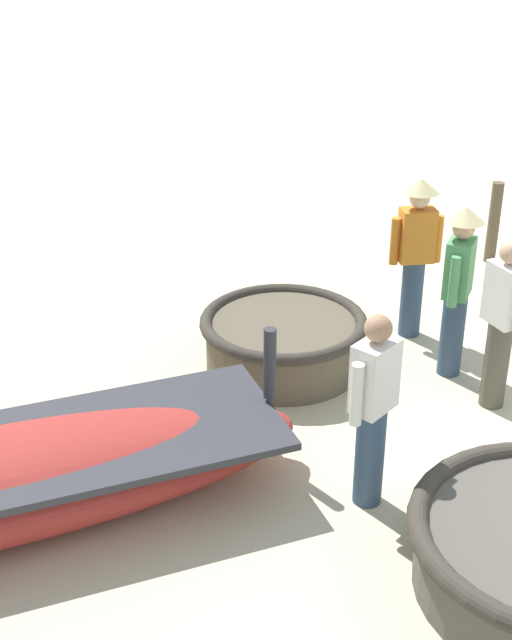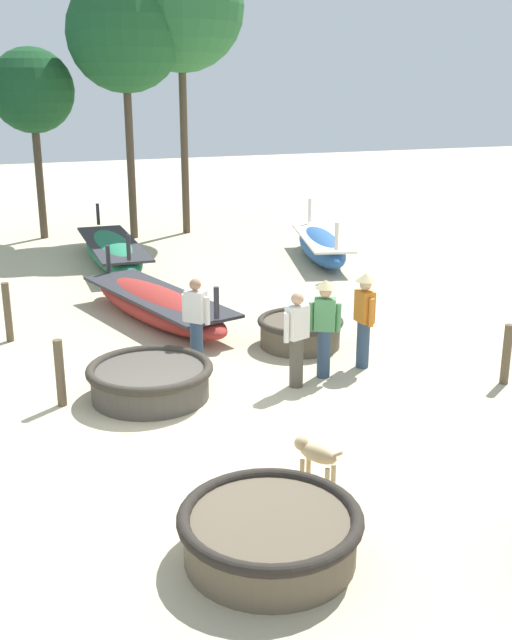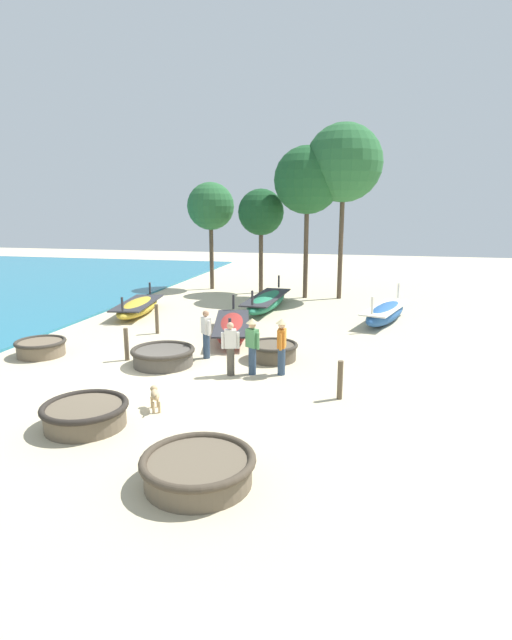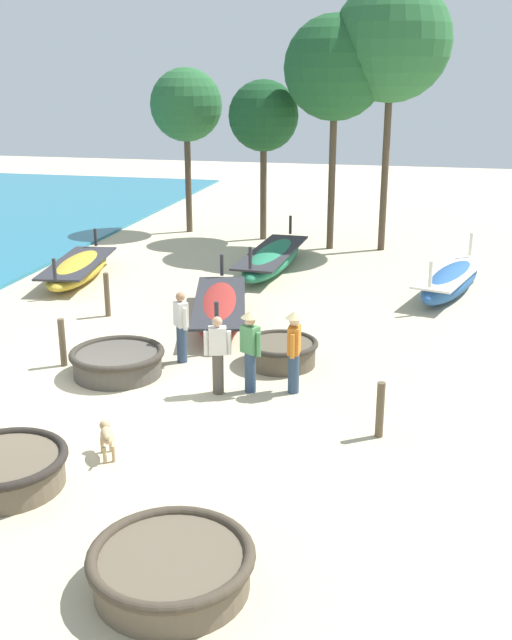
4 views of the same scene
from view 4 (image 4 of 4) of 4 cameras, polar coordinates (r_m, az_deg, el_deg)
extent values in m
plane|color=#C6B793|center=(14.56, -12.71, -6.31)|extent=(80.00, 80.00, 0.00)
cylinder|color=brown|center=(12.10, -18.57, -10.93)|extent=(1.76, 1.76, 0.47)
torus|color=#28231E|center=(11.99, -18.69, -9.93)|extent=(1.91, 1.91, 0.14)
cylinder|color=#4C473F|center=(15.75, -10.50, -3.30)|extent=(1.81, 1.81, 0.47)
torus|color=#332D26|center=(15.67, -10.55, -2.50)|extent=(1.96, 1.96, 0.15)
cylinder|color=brown|center=(9.59, -6.43, -18.49)|extent=(1.90, 1.90, 0.45)
torus|color=#42382B|center=(9.46, -6.48, -17.39)|extent=(2.05, 2.05, 0.15)
cylinder|color=brown|center=(16.02, 1.91, -2.59)|extent=(1.48, 1.48, 0.48)
torus|color=#332D26|center=(15.94, 1.92, -1.78)|extent=(1.60, 1.60, 0.12)
ellipsoid|color=#285693|center=(21.73, 14.59, 2.86)|extent=(2.24, 4.53, 0.77)
cube|color=silver|center=(21.67, 14.64, 3.48)|extent=(2.18, 4.20, 0.06)
cylinder|color=silver|center=(23.50, 16.06, 5.58)|extent=(0.10, 0.10, 0.69)
cylinder|color=silver|center=(19.67, 13.16, 3.42)|extent=(0.10, 0.10, 0.69)
ellipsoid|color=maroon|center=(18.76, -2.77, 0.83)|extent=(2.35, 5.01, 0.66)
cube|color=#2D2D33|center=(18.70, -2.78, 1.45)|extent=(2.31, 4.65, 0.06)
cylinder|color=#2D2D33|center=(20.76, -2.62, 4.21)|extent=(0.10, 0.10, 0.59)
cylinder|color=#2D2D33|center=(16.45, -3.02, 0.41)|extent=(0.10, 0.10, 0.59)
ellipsoid|color=#237551|center=(23.80, 1.24, 4.68)|extent=(1.46, 5.54, 0.70)
cube|color=#2D2D33|center=(23.75, 1.24, 5.21)|extent=(1.49, 5.11, 0.06)
cylinder|color=#2D2D33|center=(26.07, 2.63, 7.26)|extent=(0.10, 0.10, 0.63)
cylinder|color=#2D2D33|center=(21.28, -0.44, 4.75)|extent=(0.10, 0.10, 0.63)
ellipsoid|color=gold|center=(23.29, -13.40, 3.79)|extent=(1.99, 4.65, 0.63)
cube|color=#2D2D33|center=(23.25, -13.44, 4.27)|extent=(1.99, 4.30, 0.06)
cylinder|color=#2D2D33|center=(25.10, -12.13, 6.19)|extent=(0.10, 0.10, 0.57)
cylinder|color=#2D2D33|center=(21.26, -15.11, 3.80)|extent=(0.10, 0.10, 0.57)
cylinder|color=#2D425B|center=(14.60, 2.88, -4.04)|extent=(0.22, 0.22, 0.82)
cube|color=orange|center=(14.35, 2.92, -1.53)|extent=(0.23, 0.34, 0.54)
sphere|color=#DBB28E|center=(14.23, 2.95, -0.09)|extent=(0.20, 0.20, 0.20)
cylinder|color=orange|center=(14.17, 2.78, -2.01)|extent=(0.09, 0.09, 0.48)
cylinder|color=orange|center=(14.57, 3.06, -1.43)|extent=(0.09, 0.09, 0.48)
cone|color=#D1BC84|center=(14.19, 2.96, 0.41)|extent=(0.36, 0.36, 0.14)
cylinder|color=#2D425B|center=(14.61, -0.44, -3.99)|extent=(0.22, 0.22, 0.82)
cube|color=#4C8E56|center=(14.37, -0.44, -1.48)|extent=(0.40, 0.36, 0.54)
sphere|color=tan|center=(14.24, -0.45, -0.04)|extent=(0.20, 0.20, 0.20)
cylinder|color=#4C8E56|center=(14.53, -1.08, -1.47)|extent=(0.09, 0.09, 0.48)
cylinder|color=#4C8E56|center=(14.24, 0.20, -1.88)|extent=(0.09, 0.09, 0.48)
cone|color=#D1BC84|center=(14.20, -0.45, 0.45)|extent=(0.36, 0.36, 0.14)
cylinder|color=#2D425B|center=(16.18, -5.67, -1.82)|extent=(0.22, 0.22, 0.82)
cube|color=silver|center=(15.96, -5.75, 0.47)|extent=(0.39, 0.40, 0.54)
sphere|color=#A37556|center=(15.85, -5.79, 1.78)|extent=(0.20, 0.20, 0.20)
cylinder|color=silver|center=(16.17, -6.05, 0.51)|extent=(0.09, 0.09, 0.48)
cylinder|color=silver|center=(15.78, -5.42, 0.08)|extent=(0.09, 0.09, 0.48)
cylinder|color=#4C473D|center=(14.57, -2.91, -4.09)|extent=(0.22, 0.22, 0.82)
cube|color=silver|center=(14.32, -2.95, -1.57)|extent=(0.39, 0.31, 0.54)
sphere|color=tan|center=(14.20, -2.98, -0.13)|extent=(0.20, 0.20, 0.20)
cylinder|color=silver|center=(14.35, -2.07, -1.74)|extent=(0.09, 0.09, 0.48)
cylinder|color=silver|center=(14.34, -3.83, -1.78)|extent=(0.09, 0.09, 0.48)
ellipsoid|color=tan|center=(12.45, -11.30, -8.62)|extent=(0.43, 0.55, 0.22)
sphere|color=tan|center=(12.64, -11.44, -7.86)|extent=(0.18, 0.18, 0.18)
cylinder|color=tan|center=(12.20, -11.18, -8.88)|extent=(0.14, 0.20, 0.16)
cylinder|color=tan|center=(12.72, -11.64, -9.30)|extent=(0.06, 0.06, 0.28)
cylinder|color=tan|center=(12.73, -11.00, -9.23)|extent=(0.06, 0.06, 0.28)
cylinder|color=tan|center=(12.40, -11.46, -10.06)|extent=(0.06, 0.06, 0.28)
cylinder|color=tan|center=(12.41, -10.80, -9.99)|extent=(0.06, 0.06, 0.28)
cylinder|color=brown|center=(16.38, -14.54, -1.67)|extent=(0.14, 0.14, 1.05)
cylinder|color=brown|center=(12.99, 9.44, -6.77)|extent=(0.14, 0.14, 1.00)
cylinder|color=brown|center=(19.49, -11.29, 1.91)|extent=(0.14, 0.14, 1.14)
cylinder|color=#4C3D2D|center=(26.51, 9.80, 11.19)|extent=(0.24, 0.24, 5.58)
sphere|color=#286033|center=(26.34, 10.32, 20.18)|extent=(3.90, 3.90, 3.90)
cylinder|color=#4C3D2D|center=(26.53, 5.80, 10.64)|extent=(0.24, 0.24, 4.91)
sphere|color=#1E5128|center=(26.30, 6.06, 18.57)|extent=(3.44, 3.44, 3.44)
cylinder|color=#4C3D2D|center=(28.09, 0.56, 9.81)|extent=(0.24, 0.24, 3.61)
sphere|color=#194723|center=(27.82, 0.58, 15.30)|extent=(2.53, 2.53, 2.53)
cylinder|color=#4C3D2D|center=(29.55, -5.18, 10.41)|extent=(0.24, 0.24, 3.87)
sphere|color=#286033|center=(29.30, -5.35, 16.01)|extent=(2.71, 2.71, 2.71)
camera|label=1|loc=(18.98, -20.27, 12.11)|focal=50.00mm
camera|label=2|loc=(9.08, -57.95, 1.38)|focal=42.00mm
camera|label=3|loc=(1.24, -3.05, -86.18)|focal=28.00mm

